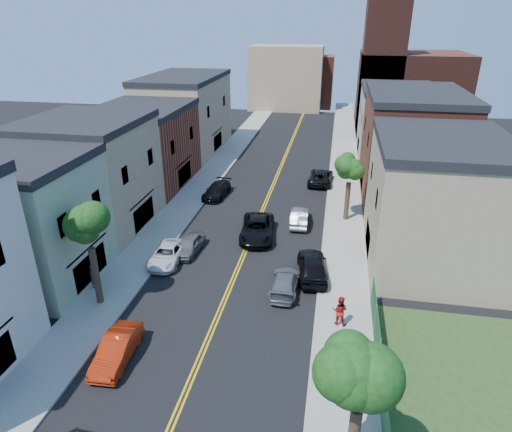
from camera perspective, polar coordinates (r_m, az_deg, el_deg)
The scene contains 30 objects.
sidewalk_left at distance 52.70m, azimuth -6.01°, elevation 5.37°, with size 3.20×100.00×0.15m, color gray.
sidewalk_right at distance 50.74m, azimuth 11.45°, elevation 4.24°, with size 3.20×100.00×0.15m, color gray.
curb_left at distance 52.25m, azimuth -4.16°, elevation 5.27°, with size 0.30×100.00×0.15m, color gray.
curb_right at distance 50.72m, azimuth 9.48°, elevation 4.39°, with size 0.30×100.00×0.15m, color gray.
bldg_left_palegrn at distance 33.90m, azimuth -27.83°, elevation -0.99°, with size 9.00×8.00×8.50m, color gray.
bldg_left_tan_near at distance 40.63m, azimuth -20.53°, elevation 4.67°, with size 9.00×10.00×9.00m, color #998466.
bldg_left_brick at distance 50.05m, azimuth -14.28°, elevation 8.42°, with size 9.00×12.00×8.00m, color brown.
bldg_left_tan_far at distance 62.50m, azimuth -9.14°, elevation 12.68°, with size 9.00×16.00×9.50m, color #998466.
bldg_right_tan at distance 35.01m, azimuth 22.09°, elevation 1.32°, with size 9.00×12.00×9.00m, color #998466.
bldg_right_brick at distance 47.94m, azimuth 19.31°, elevation 8.36°, with size 9.00×14.00×10.00m, color brown.
bldg_right_palegrn at distance 61.59m, azimuth 17.55°, elevation 11.22°, with size 9.00×12.00×8.50m, color gray.
church at distance 76.11m, azimuth 18.49°, elevation 15.76°, with size 16.20×14.20×22.60m.
backdrop_left at distance 91.03m, azimuth 3.91°, elevation 17.35°, with size 14.00×8.00×12.00m, color #998466.
backdrop_center at distance 94.75m, azimuth 6.70°, elevation 16.91°, with size 10.00×8.00×10.00m, color brown.
fence_right at distance 23.78m, azimuth 15.82°, elevation -19.29°, with size 0.04×15.00×1.90m, color #143F1E.
corner_lot at distance 25.97m, azimuth 29.71°, elevation -20.98°, with size 12.00×15.00×0.02m, color #233F19.
tree_left_mid at distance 28.12m, azimuth -21.18°, elevation 0.54°, with size 5.20×5.20×9.29m.
tree_right_corner at distance 15.42m, azimuth 13.99°, elevation -16.28°, with size 5.80×5.80×10.35m.
tree_right_far at distance 39.47m, azimuth 12.18°, elevation 7.06°, with size 4.40×4.40×8.03m.
red_sedan at distance 26.10m, azimuth -17.53°, elevation -16.10°, with size 1.50×4.29×1.41m, color red.
white_pickup at distance 34.34m, azimuth -11.40°, elevation -4.88°, with size 2.14×4.63×1.29m, color silver.
grey_car_left at distance 35.35m, azimuth -8.63°, elevation -3.69°, with size 1.60×3.98×1.36m, color #54575B.
black_car_left at distance 45.95m, azimuth -5.09°, elevation 3.31°, with size 1.93×4.74×1.38m, color black.
grey_car_right at distance 30.43m, azimuth 3.78°, elevation -8.54°, with size 1.82×4.48×1.30m, color #5B5D63.
black_car_right at distance 32.08m, azimuth 7.30°, elevation -6.36°, with size 2.04×5.06×1.72m, color black.
silver_car_right at distance 39.80m, azimuth 5.65°, elevation -0.14°, with size 1.49×4.28×1.41m, color #95979C.
dark_car_right_far at distance 50.08m, azimuth 8.35°, elevation 5.03°, with size 2.50×5.43×1.51m, color black.
black_suv_lane at distance 37.27m, azimuth 0.15°, elevation -1.63°, with size 2.67×5.79×1.61m, color black.
pedestrian_left at distance 32.33m, azimuth -20.23°, elevation -7.34°, with size 0.60×0.39×1.65m, color #2A2A32.
pedestrian_right at distance 27.45m, azimuth 10.76°, elevation -11.91°, with size 0.94×0.73×1.93m, color #A11918.
Camera 1 is at (6.44, -7.74, 17.20)m, focal length 30.98 mm.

